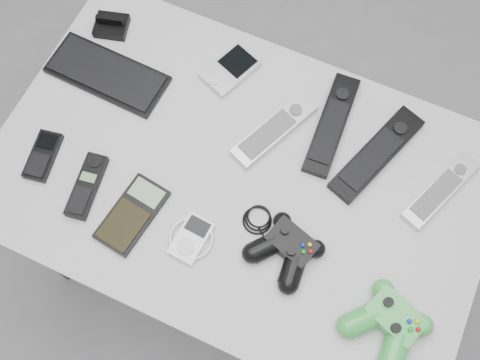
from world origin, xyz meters
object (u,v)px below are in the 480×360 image
at_px(remote_black_b, 377,154).
at_px(controller_black, 287,248).
at_px(controller_green, 389,323).
at_px(desk, 240,186).
at_px(mp3_player, 191,238).
at_px(calculator, 132,214).
at_px(mobile_phone, 43,156).
at_px(cordless_handset, 87,186).
at_px(pda_keyboard, 107,74).
at_px(remote_silver_b, 441,190).
at_px(pda, 230,69).
at_px(remote_black_a, 332,124).
at_px(remote_silver_a, 274,130).

bearing_deg(remote_black_b, controller_black, -89.80).
bearing_deg(controller_green, desk, 177.11).
height_order(desk, remote_black_b, remote_black_b).
bearing_deg(mp3_player, calculator, -174.07).
bearing_deg(mobile_phone, desk, 8.30).
height_order(cordless_handset, mp3_player, cordless_handset).
relative_size(pda_keyboard, cordless_handset, 1.90).
bearing_deg(remote_silver_b, cordless_handset, -134.54).
bearing_deg(mp3_player, pda, 107.73).
bearing_deg(pda_keyboard, mp3_player, -35.59).
distance_m(remote_black_a, controller_green, 0.44).
bearing_deg(controller_green, remote_silver_b, 107.88).
relative_size(pda, mp3_player, 1.28).
distance_m(pda_keyboard, remote_black_b, 0.63).
relative_size(cordless_handset, controller_green, 0.92).
xyz_separation_m(calculator, mp3_player, (0.13, 0.00, 0.00)).
bearing_deg(desk, cordless_handset, -150.76).
bearing_deg(controller_green, mp3_player, -159.31).
height_order(pda, mp3_player, pda).
bearing_deg(controller_black, remote_black_a, 110.40).
relative_size(remote_silver_b, mobile_phone, 1.81).
xyz_separation_m(pda_keyboard, remote_silver_b, (0.78, 0.04, 0.00)).
bearing_deg(remote_silver_b, pda, -167.33).
height_order(pda, remote_silver_b, same).
distance_m(remote_black_b, controller_green, 0.36).
distance_m(cordless_handset, mp3_player, 0.25).
bearing_deg(remote_black_b, remote_black_a, -173.46).
bearing_deg(remote_silver_a, calculator, -99.58).
bearing_deg(cordless_handset, controller_green, -9.58).
xyz_separation_m(remote_silver_b, mobile_phone, (-0.80, -0.28, -0.00)).
bearing_deg(remote_black_a, mobile_phone, -152.38).
bearing_deg(mp3_player, cordless_handset, -178.38).
distance_m(pda, remote_silver_a, 0.18).
bearing_deg(remote_black_a, remote_silver_a, -153.27).
relative_size(desk, remote_black_a, 4.23).
distance_m(remote_silver_b, mp3_player, 0.53).
height_order(remote_silver_b, mobile_phone, remote_silver_b).
bearing_deg(remote_black_b, remote_silver_b, 10.98).
bearing_deg(remote_black_a, desk, -128.97).
bearing_deg(controller_green, pda, 162.92).
bearing_deg(pda, pda_keyboard, -132.30).
distance_m(pda, remote_silver_b, 0.53).
bearing_deg(desk, controller_black, -35.55).
relative_size(controller_black, controller_green, 1.46).
relative_size(desk, controller_black, 4.59).
relative_size(mobile_phone, controller_green, 0.72).
xyz_separation_m(desk, remote_silver_b, (0.40, 0.14, 0.07)).
height_order(desk, controller_green, controller_green).
height_order(pda_keyboard, mobile_phone, mobile_phone).
bearing_deg(remote_black_b, desk, -127.26).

